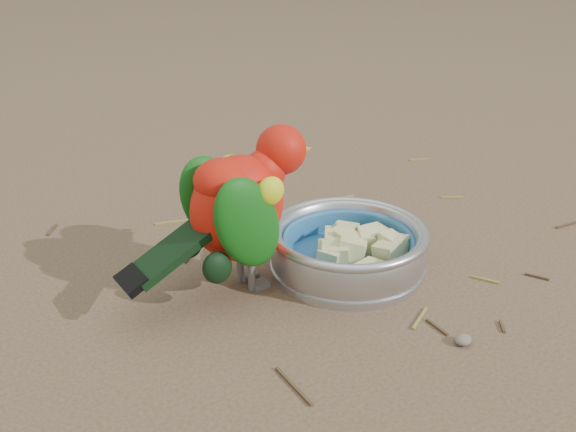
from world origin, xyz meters
TOP-DOWN VIEW (x-y plane):
  - ground at (0.00, 0.00)m, footprint 60.00×60.00m
  - food_bowl at (-0.02, 0.03)m, footprint 0.20×0.20m
  - bowl_wall at (-0.02, 0.03)m, footprint 0.20×0.20m
  - fruit_wedges at (-0.02, 0.03)m, footprint 0.12×0.12m
  - lory_parrot at (-0.16, 0.06)m, footprint 0.24×0.12m
  - ground_debris at (0.05, 0.01)m, footprint 0.90×0.80m

SIDE VIEW (x-z plane):
  - ground at x=0.00m, z-range 0.00..0.00m
  - ground_debris at x=0.05m, z-range 0.00..0.01m
  - food_bowl at x=-0.02m, z-range 0.00..0.02m
  - fruit_wedges at x=-0.02m, z-range 0.02..0.05m
  - bowl_wall at x=-0.02m, z-range 0.02..0.06m
  - lory_parrot at x=-0.16m, z-range 0.00..0.19m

